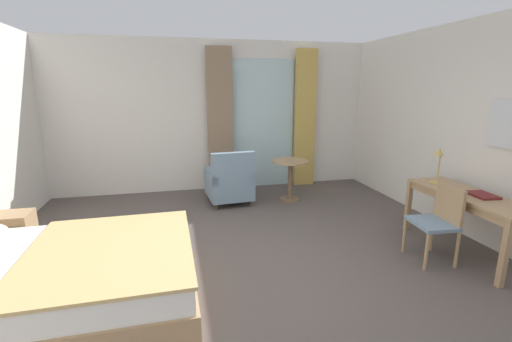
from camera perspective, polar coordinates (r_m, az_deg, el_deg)
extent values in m
cube|color=#564C47|center=(3.88, 0.00, -17.27)|extent=(6.58, 7.38, 0.10)
cube|color=silver|center=(6.73, -6.84, 8.86)|extent=(6.18, 0.12, 2.79)
cube|color=silver|center=(5.02, 36.09, 4.78)|extent=(0.12, 6.98, 2.79)
cube|color=silver|center=(6.84, 1.06, 7.61)|extent=(1.24, 0.02, 2.46)
cube|color=#897056|center=(6.57, -5.88, 8.15)|extent=(0.47, 0.10, 2.65)
cube|color=tan|center=(6.99, 8.01, 8.41)|extent=(0.41, 0.10, 2.65)
cube|color=tan|center=(3.77, -27.95, -16.90)|extent=(2.22, 1.74, 0.25)
cube|color=white|center=(3.66, -28.37, -13.66)|extent=(2.16, 1.69, 0.22)
cube|color=tan|center=(3.53, -22.78, -11.78)|extent=(1.48, 1.71, 0.03)
cube|color=tan|center=(5.12, -35.06, -8.33)|extent=(0.45, 0.37, 0.49)
cube|color=#8F704E|center=(4.92, -36.00, -8.06)|extent=(0.38, 0.01, 0.12)
cube|color=tan|center=(4.77, 31.61, -3.40)|extent=(0.56, 1.54, 0.04)
cube|color=tan|center=(4.78, 31.53, -4.06)|extent=(0.51, 1.46, 0.08)
cube|color=tan|center=(5.54, 27.70, -4.73)|extent=(0.06, 0.06, 0.69)
cube|color=tan|center=(4.24, 35.57, -11.12)|extent=(0.06, 0.06, 0.69)
cube|color=tan|center=(5.25, 23.68, -5.26)|extent=(0.06, 0.06, 0.69)
cube|color=gray|center=(4.43, 26.87, -7.66)|extent=(0.44, 0.51, 0.04)
cube|color=tan|center=(4.46, 29.11, -4.70)|extent=(0.08, 0.45, 0.41)
cylinder|color=tan|center=(4.58, 23.15, -9.70)|extent=(0.04, 0.04, 0.42)
cylinder|color=tan|center=(4.25, 26.15, -11.83)|extent=(0.04, 0.04, 0.42)
cylinder|color=tan|center=(4.77, 26.91, -9.16)|extent=(0.04, 0.04, 0.42)
cylinder|color=tan|center=(4.46, 30.07, -11.13)|extent=(0.04, 0.04, 0.42)
cylinder|color=tan|center=(5.06, 27.52, -1.72)|extent=(0.17, 0.17, 0.02)
cylinder|color=tan|center=(5.01, 27.76, 0.42)|extent=(0.02, 0.02, 0.37)
cone|color=tan|center=(4.96, 27.81, 2.81)|extent=(0.13, 0.12, 0.10)
cube|color=maroon|center=(4.73, 33.10, -3.32)|extent=(0.26, 0.34, 0.03)
cube|color=gray|center=(6.01, -4.48, -2.71)|extent=(0.77, 0.85, 0.31)
cube|color=gray|center=(5.59, -3.74, 0.44)|extent=(0.72, 0.18, 0.52)
cube|color=gray|center=(6.02, -1.70, -0.31)|extent=(0.16, 0.80, 0.16)
cube|color=gray|center=(5.89, -7.40, -0.75)|extent=(0.16, 0.80, 0.16)
cylinder|color=#4C3D2D|center=(6.45, -2.61, -3.45)|extent=(0.04, 0.04, 0.10)
cylinder|color=#4C3D2D|center=(6.33, -7.77, -3.90)|extent=(0.04, 0.04, 0.10)
cylinder|color=#4C3D2D|center=(5.83, -0.83, -5.31)|extent=(0.04, 0.04, 0.10)
cylinder|color=#4C3D2D|center=(5.70, -6.53, -5.86)|extent=(0.04, 0.04, 0.10)
cylinder|color=tan|center=(6.02, 5.65, 1.60)|extent=(0.63, 0.63, 0.03)
cylinder|color=brown|center=(6.10, 5.57, -1.66)|extent=(0.07, 0.07, 0.68)
cylinder|color=brown|center=(6.20, 5.50, -4.59)|extent=(0.35, 0.35, 0.02)
cube|color=silver|center=(4.92, 36.10, 6.21)|extent=(0.02, 0.50, 0.56)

